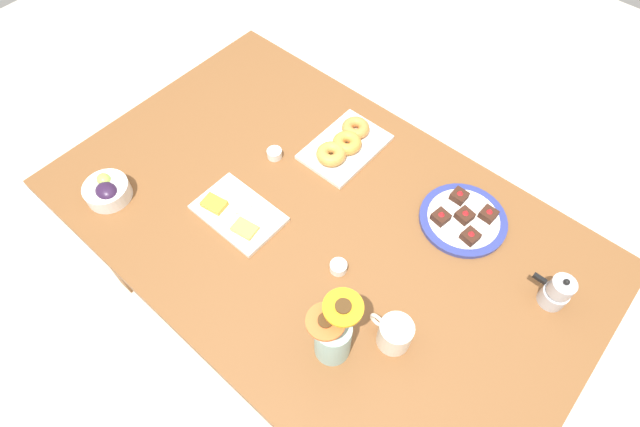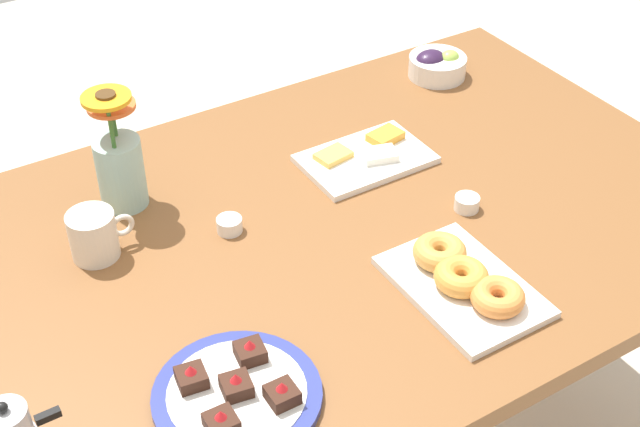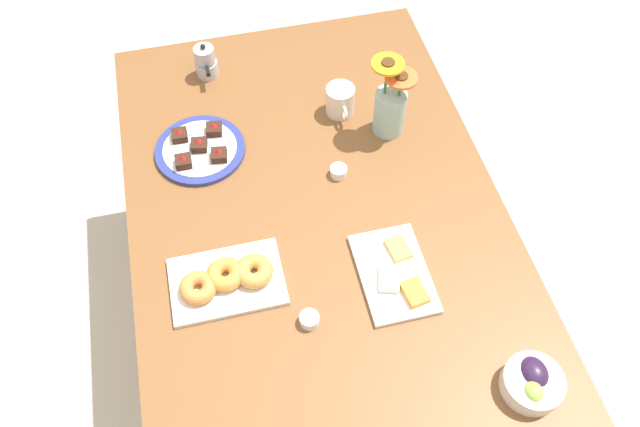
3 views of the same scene
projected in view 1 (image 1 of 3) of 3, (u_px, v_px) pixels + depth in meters
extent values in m
plane|color=beige|center=(320.00, 317.00, 2.09)|extent=(6.00, 6.00, 0.00)
cube|color=brown|center=(320.00, 225.00, 1.49)|extent=(1.60, 1.00, 0.04)
cube|color=brown|center=(558.00, 321.00, 1.71)|extent=(0.07, 0.07, 0.70)
cube|color=brown|center=(261.00, 121.00, 2.24)|extent=(0.07, 0.07, 0.70)
cube|color=brown|center=(104.00, 242.00, 1.89)|extent=(0.07, 0.07, 0.70)
cylinder|color=silver|center=(395.00, 334.00, 1.24)|extent=(0.09, 0.09, 0.09)
cylinder|color=brown|center=(397.00, 328.00, 1.20)|extent=(0.08, 0.08, 0.00)
torus|color=silver|center=(377.00, 320.00, 1.26)|extent=(0.05, 0.01, 0.05)
cylinder|color=white|center=(108.00, 191.00, 1.51)|extent=(0.14, 0.14, 0.05)
ellipsoid|color=#2D1938|center=(107.00, 192.00, 1.48)|extent=(0.07, 0.06, 0.04)
ellipsoid|color=#9EC14C|center=(104.00, 180.00, 1.50)|extent=(0.05, 0.04, 0.04)
cube|color=white|center=(239.00, 213.00, 1.48)|extent=(0.26, 0.17, 0.01)
cube|color=#EFB74C|center=(245.00, 229.00, 1.44)|extent=(0.08, 0.06, 0.01)
cube|color=white|center=(238.00, 203.00, 1.49)|extent=(0.08, 0.07, 0.02)
cube|color=orange|center=(214.00, 204.00, 1.48)|extent=(0.08, 0.06, 0.02)
cube|color=white|center=(345.00, 147.00, 1.63)|extent=(0.19, 0.28, 0.01)
torus|color=orange|center=(356.00, 128.00, 1.64)|extent=(0.11, 0.11, 0.04)
torus|color=orange|center=(347.00, 143.00, 1.60)|extent=(0.11, 0.11, 0.04)
torus|color=#CF8E3F|center=(331.00, 154.00, 1.58)|extent=(0.13, 0.13, 0.04)
cylinder|color=white|center=(275.00, 154.00, 1.60)|extent=(0.05, 0.05, 0.03)
cylinder|color=#C68923|center=(274.00, 152.00, 1.60)|extent=(0.04, 0.04, 0.01)
cylinder|color=white|center=(338.00, 267.00, 1.38)|extent=(0.05, 0.05, 0.03)
cylinder|color=maroon|center=(339.00, 265.00, 1.37)|extent=(0.04, 0.04, 0.01)
cylinder|color=navy|center=(463.00, 219.00, 1.47)|extent=(0.26, 0.26, 0.01)
cylinder|color=white|center=(463.00, 219.00, 1.47)|extent=(0.21, 0.21, 0.01)
cube|color=#381E14|center=(470.00, 236.00, 1.41)|extent=(0.05, 0.05, 0.02)
cone|color=red|center=(472.00, 233.00, 1.40)|extent=(0.02, 0.02, 0.01)
cube|color=#381E14|center=(441.00, 217.00, 1.45)|extent=(0.05, 0.05, 0.02)
cone|color=red|center=(442.00, 213.00, 1.44)|extent=(0.02, 0.02, 0.01)
cube|color=#381E14|center=(488.00, 214.00, 1.46)|extent=(0.05, 0.05, 0.02)
cone|color=red|center=(490.00, 211.00, 1.44)|extent=(0.02, 0.02, 0.01)
cube|color=#381E14|center=(459.00, 196.00, 1.49)|extent=(0.04, 0.04, 0.02)
cone|color=red|center=(461.00, 192.00, 1.48)|extent=(0.02, 0.02, 0.01)
cube|color=#381E14|center=(465.00, 216.00, 1.45)|extent=(0.05, 0.05, 0.02)
cone|color=red|center=(466.00, 212.00, 1.44)|extent=(0.02, 0.02, 0.01)
cylinder|color=#99C1B7|center=(333.00, 339.00, 1.20)|extent=(0.09, 0.09, 0.14)
cylinder|color=#3D702D|center=(342.00, 317.00, 1.11)|extent=(0.01, 0.01, 0.10)
cylinder|color=orange|center=(343.00, 307.00, 1.06)|extent=(0.09, 0.09, 0.01)
cylinder|color=#472D14|center=(343.00, 306.00, 1.06)|extent=(0.04, 0.04, 0.01)
cylinder|color=#3D702D|center=(326.00, 327.00, 1.11)|extent=(0.01, 0.01, 0.06)
cylinder|color=orange|center=(326.00, 321.00, 1.09)|extent=(0.09, 0.09, 0.01)
cylinder|color=#472D14|center=(326.00, 320.00, 1.08)|extent=(0.04, 0.04, 0.01)
cylinder|color=#B7B7BC|center=(553.00, 296.00, 1.32)|extent=(0.07, 0.07, 0.05)
cylinder|color=#B7B7BC|center=(558.00, 292.00, 1.29)|extent=(0.05, 0.05, 0.01)
cylinder|color=#B7B7BC|center=(562.00, 287.00, 1.27)|extent=(0.06, 0.06, 0.04)
sphere|color=black|center=(567.00, 282.00, 1.24)|extent=(0.02, 0.02, 0.02)
cube|color=black|center=(540.00, 279.00, 1.31)|extent=(0.04, 0.01, 0.01)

